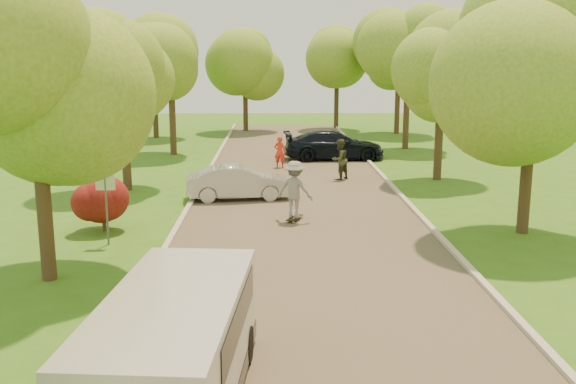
{
  "coord_description": "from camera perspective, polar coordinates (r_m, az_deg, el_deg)",
  "views": [
    {
      "loc": [
        -0.98,
        -14.17,
        5.34
      ],
      "look_at": [
        -0.52,
        5.17,
        1.3
      ],
      "focal_mm": 40.0,
      "sensor_mm": 36.0,
      "label": 1
    }
  ],
  "objects": [
    {
      "name": "person_striped",
      "position": [
        31.86,
        -0.74,
        3.57
      ],
      "size": [
        0.64,
        0.48,
        1.57
      ],
      "primitive_type": "imported",
      "rotation": [
        0.0,
        0.0,
        2.94
      ],
      "color": "red",
      "rests_on": "ground"
    },
    {
      "name": "road",
      "position": [
        22.82,
        1.13,
        -1.72
      ],
      "size": [
        8.0,
        60.0,
        0.01
      ],
      "primitive_type": "cube",
      "color": "#4C4438",
      "rests_on": "ground"
    },
    {
      "name": "tree_r_mida",
      "position": [
        20.78,
        21.74,
        11.53
      ],
      "size": [
        5.13,
        5.0,
        7.95
      ],
      "color": "#382619",
      "rests_on": "ground"
    },
    {
      "name": "tree_bg_c",
      "position": [
        48.2,
        -3.59,
        11.39
      ],
      "size": [
        4.92,
        4.8,
        7.33
      ],
      "color": "#382619",
      "rests_on": "ground"
    },
    {
      "name": "tree_bg_d",
      "position": [
        50.44,
        4.64,
        11.72
      ],
      "size": [
        5.12,
        5.0,
        7.72
      ],
      "color": "#382619",
      "rests_on": "ground"
    },
    {
      "name": "tree_r_far",
      "position": [
        39.05,
        11.02,
        12.3
      ],
      "size": [
        5.33,
        5.2,
        8.34
      ],
      "color": "#382619",
      "rests_on": "ground"
    },
    {
      "name": "curb_right",
      "position": [
        23.34,
        11.12,
        -1.51
      ],
      "size": [
        0.18,
        60.0,
        0.12
      ],
      "primitive_type": "cube",
      "color": "#B2AD9E",
      "rests_on": "ground"
    },
    {
      "name": "tree_l_mida",
      "position": [
        16.07,
        -21.04,
        10.44
      ],
      "size": [
        4.71,
        4.6,
        7.39
      ],
      "color": "#382619",
      "rests_on": "ground"
    },
    {
      "name": "skateboarder",
      "position": [
        21.26,
        0.6,
        0.23
      ],
      "size": [
        1.41,
        1.14,
        1.9
      ],
      "primitive_type": "imported",
      "rotation": [
        0.0,
        0.0,
        2.73
      ],
      "color": "gray",
      "rests_on": "longboard"
    },
    {
      "name": "street_sign",
      "position": [
        19.17,
        -15.9,
        -0.02
      ],
      "size": [
        0.55,
        0.06,
        2.17
      ],
      "color": "#59595E",
      "rests_on": "ground"
    },
    {
      "name": "tree_bg_a",
      "position": [
        44.85,
        -11.63,
        11.52
      ],
      "size": [
        5.12,
        5.0,
        7.72
      ],
      "color": "#382619",
      "rests_on": "ground"
    },
    {
      "name": "tree_r_midb",
      "position": [
        29.18,
        13.92,
        10.55
      ],
      "size": [
        4.51,
        4.4,
        7.01
      ],
      "color": "#382619",
      "rests_on": "ground"
    },
    {
      "name": "minivan",
      "position": [
        10.22,
        -10.04,
        -13.61
      ],
      "size": [
        2.37,
        5.15,
        1.86
      ],
      "rotation": [
        0.0,
        0.0,
        -0.08
      ],
      "color": "silver",
      "rests_on": "ground"
    },
    {
      "name": "silver_sedan",
      "position": [
        24.74,
        -4.41,
        0.86
      ],
      "size": [
        4.15,
        1.88,
        1.32
      ],
      "primitive_type": "imported",
      "rotation": [
        0.0,
        0.0,
        1.7
      ],
      "color": "#B5B4B9",
      "rests_on": "ground"
    },
    {
      "name": "ground",
      "position": [
        15.17,
        2.45,
        -8.81
      ],
      "size": [
        100.0,
        100.0,
        0.0
      ],
      "primitive_type": "plane",
      "color": "#386317",
      "rests_on": "ground"
    },
    {
      "name": "longboard",
      "position": [
        21.47,
        0.6,
        -2.31
      ],
      "size": [
        0.64,
        1.0,
        0.11
      ],
      "rotation": [
        0.0,
        0.0,
        2.73
      ],
      "color": "black",
      "rests_on": "ground"
    },
    {
      "name": "dark_sedan",
      "position": [
        34.59,
        4.09,
        4.18
      ],
      "size": [
        5.43,
        2.39,
        1.55
      ],
      "primitive_type": "imported",
      "rotation": [
        0.0,
        0.0,
        1.61
      ],
      "color": "black",
      "rests_on": "ground"
    },
    {
      "name": "tree_bg_b",
      "position": [
        47.08,
        10.11,
        11.85
      ],
      "size": [
        5.12,
        5.0,
        7.95
      ],
      "color": "#382619",
      "rests_on": "ground"
    },
    {
      "name": "tree_l_midb",
      "position": [
        26.82,
        -14.15,
        9.83
      ],
      "size": [
        4.3,
        4.2,
        6.62
      ],
      "color": "#382619",
      "rests_on": "ground"
    },
    {
      "name": "person_olive",
      "position": [
        28.71,
        4.61,
        2.9
      ],
      "size": [
        1.13,
        1.12,
        1.84
      ],
      "primitive_type": "imported",
      "rotation": [
        0.0,
        0.0,
        3.88
      ],
      "color": "#333822",
      "rests_on": "ground"
    },
    {
      "name": "curb_left",
      "position": [
        22.99,
        -9.01,
        -1.63
      ],
      "size": [
        0.18,
        60.0,
        0.12
      ],
      "primitive_type": "cube",
      "color": "#B2AD9E",
      "rests_on": "ground"
    },
    {
      "name": "tree_l_far",
      "position": [
        36.57,
        -10.09,
        11.81
      ],
      "size": [
        4.92,
        4.8,
        7.79
      ],
      "color": "#382619",
      "rests_on": "ground"
    },
    {
      "name": "red_shrub",
      "position": [
        20.81,
        -16.15,
        -0.43
      ],
      "size": [
        1.7,
        1.7,
        1.95
      ],
      "color": "#382619",
      "rests_on": "ground"
    }
  ]
}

